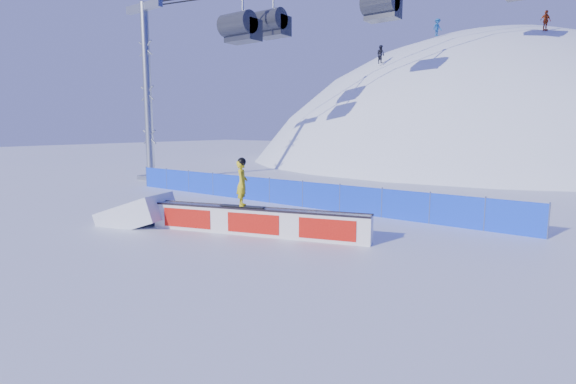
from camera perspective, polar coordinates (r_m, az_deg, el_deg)
The scene contains 7 objects.
ground at distance 18.25m, azimuth -8.98°, elevation -3.54°, with size 160.00×160.00×0.00m, color white.
snow_hill at distance 59.89m, azimuth 22.89°, elevation -13.64°, with size 64.00×64.00×64.00m.
safety_fence at distance 21.44m, azimuth -0.30°, elevation -0.04°, with size 22.05×0.05×1.30m.
rail_box at distance 15.55m, azimuth -4.09°, elevation -3.75°, with size 7.79×2.94×0.96m.
snow_ramp at distance 18.22m, azimuth -18.62°, elevation -3.90°, with size 2.55×1.70×0.96m, color white, non-canonical shape.
snowboarder at distance 15.54m, azimuth -5.85°, elevation 1.19°, with size 1.65×0.77×1.71m.
distant_skiers at distance 44.72m, azimuth 22.05°, elevation 17.90°, with size 16.86×7.12×5.16m.
Camera 1 is at (12.96, -12.29, 3.71)m, focal length 28.00 mm.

